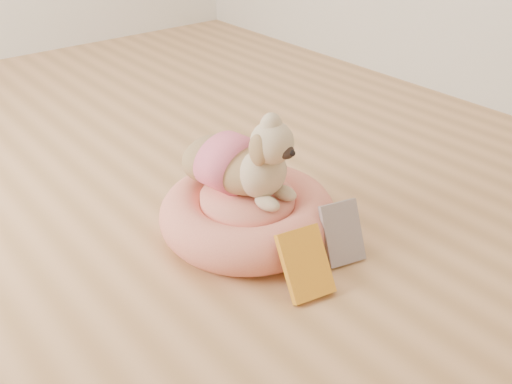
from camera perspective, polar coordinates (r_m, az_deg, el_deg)
floor at (r=2.50m, az=-11.58°, el=0.35°), size 4.50×4.50×0.00m
pet_bed at (r=2.12m, az=-0.85°, el=-2.21°), size 0.65×0.65×0.17m
dog at (r=2.02m, az=-1.37°, el=4.45°), size 0.40×0.52×0.34m
book_yellow at (r=1.85m, az=4.96°, el=-7.14°), size 0.18×0.18×0.20m
book_white at (r=2.00m, az=8.63°, el=-4.07°), size 0.17×0.15×0.20m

